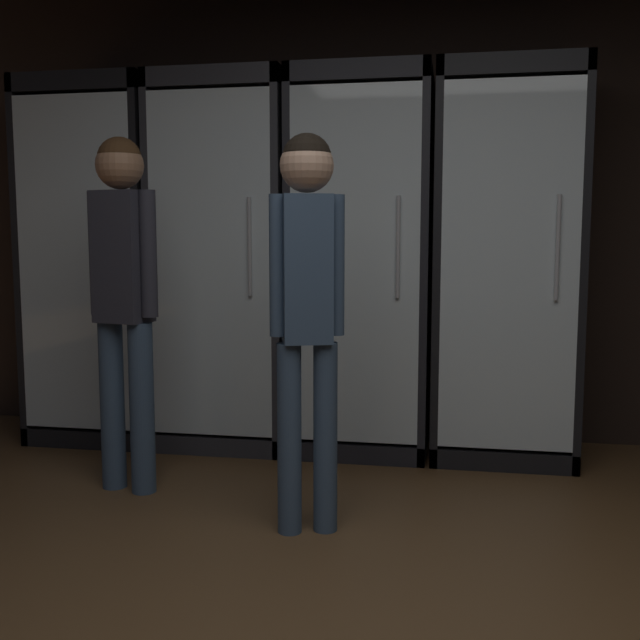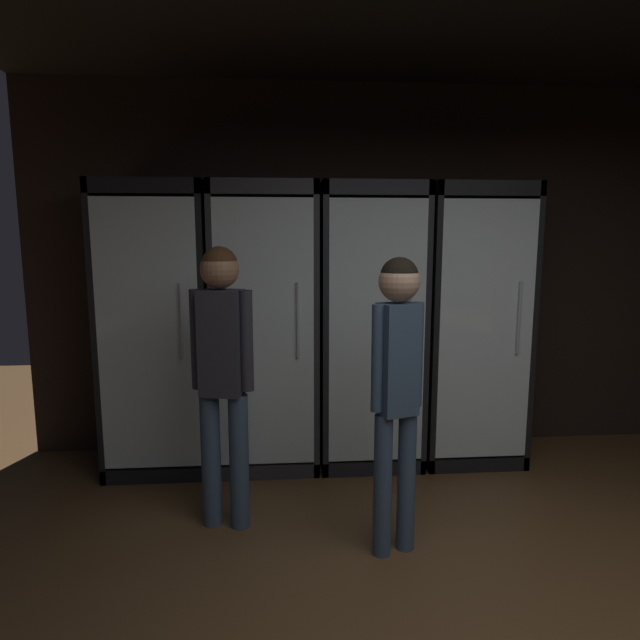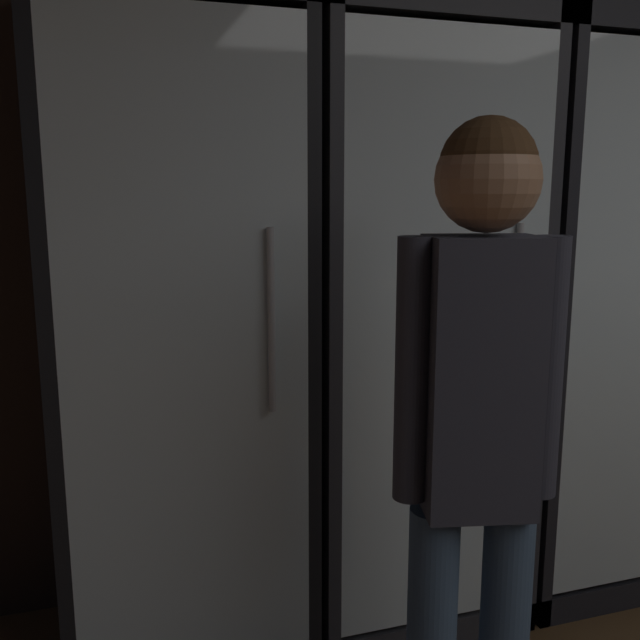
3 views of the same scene
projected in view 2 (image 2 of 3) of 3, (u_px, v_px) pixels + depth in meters
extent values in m
cube|color=black|center=(418.00, 271.00, 4.14)|extent=(6.00, 0.06, 2.80)
cube|color=black|center=(167.00, 323.00, 3.98)|extent=(0.73, 0.04, 2.03)
cube|color=black|center=(109.00, 330.00, 3.68)|extent=(0.04, 0.61, 2.03)
cube|color=black|center=(208.00, 329.00, 3.73)|extent=(0.04, 0.61, 2.03)
cube|color=black|center=(152.00, 190.00, 3.56)|extent=(0.73, 0.61, 0.10)
cube|color=black|center=(165.00, 459.00, 3.85)|extent=(0.73, 0.61, 0.10)
cube|color=white|center=(167.00, 324.00, 3.95)|extent=(0.65, 0.02, 1.79)
cube|color=silver|center=(149.00, 337.00, 3.41)|extent=(0.65, 0.02, 1.79)
cylinder|color=#B2B2B7|center=(181.00, 322.00, 3.39)|extent=(0.02, 0.02, 0.50)
cube|color=silver|center=(164.00, 449.00, 3.84)|extent=(0.63, 0.53, 0.02)
cylinder|color=brown|center=(144.00, 435.00, 3.84)|extent=(0.07, 0.07, 0.18)
cylinder|color=brown|center=(143.00, 419.00, 3.82)|extent=(0.03, 0.03, 0.07)
cylinder|color=#B2332D|center=(144.00, 438.00, 3.85)|extent=(0.07, 0.07, 0.07)
cylinder|color=#9EAD99|center=(185.00, 434.00, 3.81)|extent=(0.07, 0.07, 0.23)
cylinder|color=#9EAD99|center=(185.00, 414.00, 3.79)|extent=(0.02, 0.02, 0.07)
cylinder|color=tan|center=(185.00, 437.00, 3.81)|extent=(0.07, 0.07, 0.08)
cube|color=silver|center=(161.00, 371.00, 3.75)|extent=(0.63, 0.53, 0.02)
cylinder|color=#336B38|center=(125.00, 354.00, 3.70)|extent=(0.06, 0.06, 0.24)
cylinder|color=#336B38|center=(124.00, 333.00, 3.68)|extent=(0.02, 0.02, 0.07)
cylinder|color=#B2332D|center=(125.00, 356.00, 3.70)|extent=(0.06, 0.06, 0.07)
cylinder|color=#9EAD99|center=(148.00, 358.00, 3.69)|extent=(0.08, 0.08, 0.19)
cylinder|color=#9EAD99|center=(147.00, 339.00, 3.67)|extent=(0.03, 0.03, 0.09)
cylinder|color=#B2332D|center=(148.00, 361.00, 3.69)|extent=(0.08, 0.08, 0.06)
cylinder|color=#9EAD99|center=(173.00, 353.00, 3.76)|extent=(0.08, 0.08, 0.23)
cylinder|color=#9EAD99|center=(172.00, 331.00, 3.74)|extent=(0.03, 0.03, 0.10)
cylinder|color=#2D2D33|center=(173.00, 355.00, 3.76)|extent=(0.08, 0.08, 0.07)
cylinder|color=#194723|center=(194.00, 352.00, 3.77)|extent=(0.07, 0.07, 0.24)
cylinder|color=#194723|center=(193.00, 329.00, 3.74)|extent=(0.02, 0.02, 0.09)
cylinder|color=white|center=(194.00, 351.00, 3.77)|extent=(0.07, 0.07, 0.10)
cube|color=silver|center=(157.00, 288.00, 3.66)|extent=(0.63, 0.53, 0.02)
cylinder|color=#9EAD99|center=(128.00, 274.00, 3.67)|extent=(0.07, 0.07, 0.19)
cylinder|color=#9EAD99|center=(127.00, 254.00, 3.65)|extent=(0.02, 0.02, 0.08)
cylinder|color=tan|center=(128.00, 273.00, 3.67)|extent=(0.08, 0.08, 0.05)
cylinder|color=#9EAD99|center=(157.00, 270.00, 3.65)|extent=(0.07, 0.07, 0.23)
cylinder|color=#9EAD99|center=(156.00, 248.00, 3.63)|extent=(0.02, 0.02, 0.08)
cylinder|color=beige|center=(157.00, 273.00, 3.66)|extent=(0.07, 0.07, 0.07)
cylinder|color=#194723|center=(189.00, 274.00, 3.68)|extent=(0.08, 0.08, 0.18)
cylinder|color=#194723|center=(188.00, 255.00, 3.67)|extent=(0.02, 0.02, 0.08)
cylinder|color=white|center=(189.00, 275.00, 3.69)|extent=(0.08, 0.08, 0.07)
cube|color=#2B2B30|center=(267.00, 322.00, 4.04)|extent=(0.73, 0.04, 2.03)
cube|color=#2B2B30|center=(217.00, 329.00, 3.73)|extent=(0.04, 0.61, 2.03)
cube|color=#2B2B30|center=(314.00, 327.00, 3.79)|extent=(0.04, 0.61, 2.03)
cube|color=#2B2B30|center=(264.00, 190.00, 3.62)|extent=(0.73, 0.61, 0.10)
cube|color=#2B2B30|center=(268.00, 455.00, 3.90)|extent=(0.73, 0.61, 0.10)
cube|color=white|center=(267.00, 322.00, 4.01)|extent=(0.65, 0.02, 1.79)
cube|color=silver|center=(265.00, 335.00, 3.47)|extent=(0.65, 0.02, 1.79)
cylinder|color=#B2B2B7|center=(298.00, 320.00, 3.44)|extent=(0.02, 0.02, 0.50)
cube|color=silver|center=(268.00, 446.00, 3.89)|extent=(0.63, 0.53, 0.02)
cylinder|color=#336B38|center=(234.00, 434.00, 3.85)|extent=(0.07, 0.07, 0.20)
cylinder|color=#336B38|center=(233.00, 415.00, 3.82)|extent=(0.03, 0.03, 0.10)
cylinder|color=#2D2D33|center=(234.00, 435.00, 3.85)|extent=(0.07, 0.07, 0.06)
cylinder|color=#194723|center=(257.00, 434.00, 3.86)|extent=(0.06, 0.06, 0.20)
cylinder|color=#194723|center=(256.00, 416.00, 3.84)|extent=(0.02, 0.02, 0.07)
cylinder|color=tan|center=(257.00, 436.00, 3.86)|extent=(0.07, 0.07, 0.07)
cylinder|color=gray|center=(278.00, 433.00, 3.89)|extent=(0.07, 0.07, 0.18)
cylinder|color=gray|center=(278.00, 415.00, 3.87)|extent=(0.03, 0.03, 0.09)
cylinder|color=#2D2D33|center=(278.00, 436.00, 3.90)|extent=(0.08, 0.08, 0.07)
cylinder|color=#194723|center=(299.00, 431.00, 3.90)|extent=(0.07, 0.07, 0.20)
cylinder|color=#194723|center=(299.00, 413.00, 3.88)|extent=(0.03, 0.03, 0.08)
cylinder|color=white|center=(299.00, 432.00, 3.90)|extent=(0.07, 0.07, 0.06)
cube|color=silver|center=(266.00, 369.00, 3.80)|extent=(0.63, 0.53, 0.02)
cylinder|color=gray|center=(245.00, 354.00, 3.81)|extent=(0.06, 0.06, 0.19)
cylinder|color=gray|center=(245.00, 336.00, 3.79)|extent=(0.02, 0.02, 0.07)
cylinder|color=tan|center=(245.00, 354.00, 3.81)|extent=(0.07, 0.07, 0.07)
cylinder|color=black|center=(287.00, 356.00, 3.78)|extent=(0.07, 0.07, 0.18)
cylinder|color=black|center=(287.00, 337.00, 3.76)|extent=(0.03, 0.03, 0.09)
cylinder|color=#B2332D|center=(288.00, 358.00, 3.79)|extent=(0.08, 0.08, 0.07)
cube|color=silver|center=(265.00, 287.00, 3.72)|extent=(0.63, 0.53, 0.02)
cylinder|color=gray|center=(231.00, 274.00, 3.66)|extent=(0.06, 0.06, 0.19)
cylinder|color=gray|center=(231.00, 256.00, 3.64)|extent=(0.02, 0.02, 0.06)
cylinder|color=#2D2D33|center=(231.00, 274.00, 3.66)|extent=(0.06, 0.06, 0.06)
cylinder|color=#194723|center=(254.00, 270.00, 3.66)|extent=(0.06, 0.06, 0.23)
cylinder|color=#194723|center=(254.00, 246.00, 3.64)|extent=(0.02, 0.02, 0.10)
cylinder|color=#2D2D33|center=(254.00, 271.00, 3.67)|extent=(0.06, 0.06, 0.07)
cylinder|color=#336B38|center=(276.00, 270.00, 3.68)|extent=(0.07, 0.07, 0.23)
cylinder|color=#336B38|center=(275.00, 248.00, 3.66)|extent=(0.02, 0.02, 0.09)
cylinder|color=#2D2D33|center=(276.00, 271.00, 3.68)|extent=(0.07, 0.07, 0.09)
cylinder|color=black|center=(299.00, 273.00, 3.71)|extent=(0.08, 0.08, 0.19)
cylinder|color=black|center=(299.00, 253.00, 3.69)|extent=(0.03, 0.03, 0.08)
cylinder|color=#B2332D|center=(299.00, 274.00, 3.72)|extent=(0.08, 0.08, 0.07)
cube|color=black|center=(363.00, 321.00, 4.10)|extent=(0.73, 0.04, 2.03)
cube|color=black|center=(322.00, 327.00, 3.79)|extent=(0.04, 0.61, 2.03)
cube|color=black|center=(416.00, 326.00, 3.84)|extent=(0.04, 0.61, 2.03)
cube|color=black|center=(371.00, 191.00, 3.67)|extent=(0.73, 0.61, 0.10)
cube|color=black|center=(368.00, 452.00, 3.96)|extent=(0.73, 0.61, 0.10)
cube|color=white|center=(364.00, 321.00, 4.07)|extent=(0.65, 0.02, 1.79)
cube|color=silver|center=(377.00, 334.00, 3.53)|extent=(0.65, 0.02, 1.79)
cylinder|color=#B2B2B7|center=(410.00, 319.00, 3.50)|extent=(0.02, 0.02, 0.50)
cube|color=silver|center=(368.00, 443.00, 3.95)|extent=(0.63, 0.53, 0.02)
cylinder|color=black|center=(340.00, 429.00, 3.91)|extent=(0.07, 0.07, 0.22)
cylinder|color=black|center=(340.00, 410.00, 3.89)|extent=(0.02, 0.02, 0.07)
cylinder|color=white|center=(340.00, 431.00, 3.91)|extent=(0.08, 0.08, 0.07)
cylinder|color=#194723|center=(369.00, 431.00, 3.92)|extent=(0.07, 0.07, 0.18)
cylinder|color=#194723|center=(370.00, 414.00, 3.90)|extent=(0.03, 0.03, 0.10)
cylinder|color=white|center=(369.00, 434.00, 3.93)|extent=(0.08, 0.08, 0.05)
cylinder|color=gray|center=(395.00, 430.00, 3.92)|extent=(0.06, 0.06, 0.21)
cylinder|color=gray|center=(396.00, 412.00, 3.90)|extent=(0.02, 0.02, 0.07)
cylinder|color=#2D2D33|center=(395.00, 429.00, 3.92)|extent=(0.06, 0.06, 0.07)
cube|color=silver|center=(369.00, 386.00, 3.88)|extent=(0.63, 0.53, 0.02)
cylinder|color=#336B38|center=(341.00, 371.00, 3.83)|extent=(0.06, 0.06, 0.24)
cylinder|color=#336B38|center=(341.00, 350.00, 3.81)|extent=(0.02, 0.02, 0.07)
cylinder|color=tan|center=(341.00, 374.00, 3.84)|extent=(0.07, 0.07, 0.06)
cylinder|color=#336B38|center=(369.00, 373.00, 3.83)|extent=(0.08, 0.08, 0.20)
cylinder|color=#336B38|center=(369.00, 354.00, 3.80)|extent=(0.03, 0.03, 0.08)
cylinder|color=white|center=(369.00, 375.00, 3.83)|extent=(0.08, 0.08, 0.07)
cylinder|color=brown|center=(397.00, 370.00, 3.85)|extent=(0.07, 0.07, 0.23)
cylinder|color=brown|center=(397.00, 348.00, 3.83)|extent=(0.02, 0.02, 0.10)
cylinder|color=#2D2D33|center=(397.00, 369.00, 3.85)|extent=(0.07, 0.07, 0.08)
cube|color=silver|center=(369.00, 327.00, 3.82)|extent=(0.63, 0.53, 0.02)
cylinder|color=gray|center=(337.00, 310.00, 3.83)|extent=(0.08, 0.08, 0.23)
cylinder|color=gray|center=(337.00, 289.00, 3.80)|extent=(0.03, 0.03, 0.07)
cylinder|color=beige|center=(337.00, 310.00, 3.83)|extent=(0.08, 0.08, 0.08)
cylinder|color=#336B38|center=(361.00, 311.00, 3.75)|extent=(0.06, 0.06, 0.24)
cylinder|color=#336B38|center=(361.00, 290.00, 3.72)|extent=(0.03, 0.03, 0.07)
cylinder|color=beige|center=(361.00, 312.00, 3.75)|extent=(0.07, 0.07, 0.06)
cylinder|color=#9EAD99|center=(382.00, 310.00, 3.78)|extent=(0.07, 0.07, 0.24)
cylinder|color=#9EAD99|center=(382.00, 287.00, 3.76)|extent=(0.02, 0.02, 0.10)
cylinder|color=#2D2D33|center=(382.00, 312.00, 3.78)|extent=(0.08, 0.08, 0.08)
cylinder|color=gray|center=(402.00, 311.00, 3.78)|extent=(0.07, 0.07, 0.23)
cylinder|color=gray|center=(402.00, 291.00, 3.76)|extent=(0.02, 0.02, 0.06)
cylinder|color=#B2332D|center=(402.00, 313.00, 3.79)|extent=(0.08, 0.08, 0.06)
cube|color=silver|center=(370.00, 266.00, 3.75)|extent=(0.63, 0.53, 0.02)
cylinder|color=#194723|center=(350.00, 250.00, 3.70)|extent=(0.07, 0.07, 0.22)
cylinder|color=#194723|center=(351.00, 229.00, 3.68)|extent=(0.02, 0.02, 0.08)
cylinder|color=beige|center=(350.00, 253.00, 3.70)|extent=(0.07, 0.07, 0.08)
cylinder|color=#336B38|center=(394.00, 250.00, 3.72)|extent=(0.08, 0.08, 0.21)
cylinder|color=#336B38|center=(394.00, 231.00, 3.70)|extent=(0.03, 0.03, 0.06)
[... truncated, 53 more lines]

